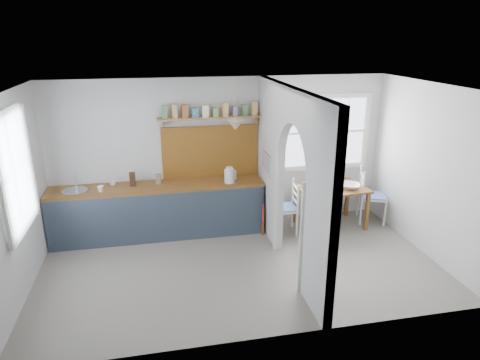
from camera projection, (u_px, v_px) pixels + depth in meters
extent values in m
cube|color=slate|center=(241.00, 266.00, 6.34)|extent=(5.80, 3.20, 0.01)
cube|color=silver|center=(241.00, 88.00, 5.49)|extent=(5.80, 3.20, 0.01)
cube|color=silver|center=(222.00, 153.00, 7.40)|extent=(5.80, 0.01, 2.60)
cube|color=silver|center=(272.00, 234.00, 4.43)|extent=(5.80, 0.01, 2.60)
cube|color=silver|center=(15.00, 199.00, 5.37)|extent=(0.01, 3.20, 2.60)
cube|color=silver|center=(428.00, 171.00, 6.47)|extent=(0.01, 3.20, 2.60)
cube|color=silver|center=(321.00, 213.00, 4.94)|extent=(0.12, 0.80, 2.60)
cube|color=silver|center=(270.00, 161.00, 6.98)|extent=(0.12, 1.20, 2.60)
cube|color=silver|center=(296.00, 129.00, 5.61)|extent=(0.12, 1.20, 1.05)
cube|color=brown|center=(158.00, 187.00, 7.04)|extent=(3.50, 0.60, 0.05)
cube|color=#344151|center=(160.00, 219.00, 6.93)|extent=(3.50, 0.03, 0.85)
cube|color=#3E2514|center=(159.00, 211.00, 7.24)|extent=(3.46, 0.45, 0.85)
cylinder|color=#B7BBC2|center=(75.00, 191.00, 6.79)|extent=(0.40, 0.40, 0.02)
cube|color=brown|center=(211.00, 152.00, 7.32)|extent=(1.65, 0.03, 0.90)
cube|color=olive|center=(210.00, 118.00, 7.05)|extent=(1.75, 0.20, 0.03)
cube|color=#3F6B3A|center=(164.00, 113.00, 6.87)|extent=(0.09, 0.09, 0.18)
cube|color=#C79048|center=(175.00, 113.00, 6.90)|extent=(0.09, 0.09, 0.18)
cube|color=#984619|center=(185.00, 112.00, 6.93)|extent=(0.09, 0.09, 0.18)
cube|color=#356178|center=(195.00, 112.00, 6.96)|extent=(0.09, 0.09, 0.18)
cube|color=#F1F2B2|center=(205.00, 112.00, 7.00)|extent=(0.09, 0.09, 0.18)
cube|color=#6C8D4E|center=(215.00, 111.00, 7.03)|extent=(0.09, 0.09, 0.18)
cube|color=tan|center=(225.00, 111.00, 7.06)|extent=(0.09, 0.09, 0.18)
cube|color=#5F4C79|center=(235.00, 111.00, 7.09)|extent=(0.09, 0.09, 0.18)
cube|color=#3F6B3A|center=(245.00, 110.00, 7.12)|extent=(0.09, 0.09, 0.18)
cube|color=#C79048|center=(254.00, 110.00, 7.15)|extent=(0.09, 0.09, 0.18)
cone|color=beige|center=(235.00, 125.00, 6.82)|extent=(0.26, 0.26, 0.16)
cylinder|color=#B7BBC2|center=(267.00, 154.00, 6.82)|extent=(0.02, 0.50, 0.02)
imported|color=white|center=(101.00, 189.00, 6.73)|extent=(0.13, 0.13, 0.09)
imported|color=silver|center=(113.00, 183.00, 6.99)|extent=(0.14, 0.14, 0.09)
cube|color=#3E2514|center=(133.00, 179.00, 7.00)|extent=(0.10, 0.14, 0.21)
cylinder|color=#7E705D|center=(159.00, 179.00, 7.09)|extent=(0.13, 0.13, 0.16)
cube|color=#BC2967|center=(263.00, 220.00, 7.25)|extent=(0.02, 0.03, 0.56)
cube|color=#BD5012|center=(263.00, 222.00, 7.23)|extent=(0.02, 0.03, 0.51)
imported|color=silver|center=(350.00, 186.00, 7.38)|extent=(0.44, 0.44, 0.08)
imported|color=#709968|center=(330.00, 188.00, 7.26)|extent=(0.13, 0.13, 0.10)
cylinder|color=#3B2F30|center=(313.00, 190.00, 7.29)|extent=(0.22, 0.22, 0.02)
imported|color=#68436D|center=(332.00, 179.00, 7.57)|extent=(0.20, 0.20, 0.19)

